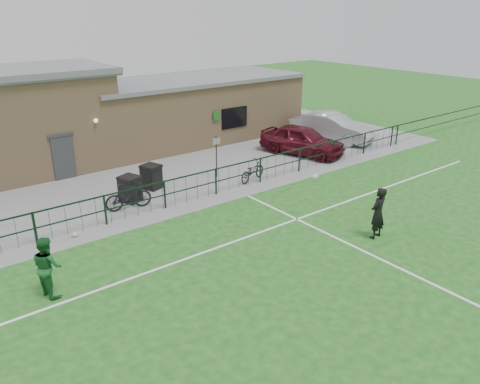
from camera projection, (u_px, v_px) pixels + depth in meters
ground at (342, 281)px, 13.92m from camera, size 90.00×90.00×0.00m
paving_strip at (138, 167)px, 23.86m from camera, size 34.00×13.00×0.02m
pitch_line_touch at (199, 201)px, 19.66m from camera, size 28.00×0.10×0.01m
pitch_line_mid at (257, 233)px, 16.86m from camera, size 28.00×0.10×0.01m
pitch_line_perp at (384, 261)px, 15.05m from camera, size 0.10×16.00×0.01m
perimeter_fence at (196, 187)px, 19.59m from camera, size 28.00×0.10×1.20m
wheelie_bin_left at (130, 190)px, 19.44m from camera, size 0.91×0.96×1.02m
wheelie_bin_right at (151, 178)px, 20.85m from camera, size 0.88×0.94×1.01m
sign_post at (216, 157)px, 22.11m from camera, size 0.07×0.07×2.00m
car_maroon at (302, 140)px, 25.67m from camera, size 3.19×5.05×1.60m
car_silver at (331, 127)px, 28.26m from camera, size 3.24×5.36×1.67m
bicycle_d at (128, 196)px, 18.65m from camera, size 1.94×0.84×1.13m
bicycle_e at (252, 171)px, 21.82m from camera, size 1.90×1.14×0.94m
goalkeeper_kick at (377, 212)px, 16.27m from camera, size 1.01×2.90×1.88m
outfield_player at (48, 266)px, 13.01m from camera, size 0.83×0.98×1.77m
ball_ground at (75, 234)px, 16.56m from camera, size 0.21×0.21×0.21m
clubhouse at (94, 116)px, 24.75m from camera, size 24.25×5.40×4.96m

